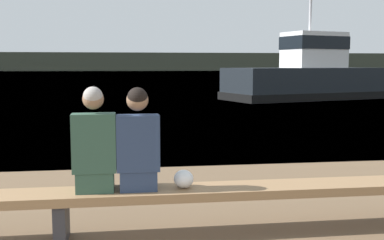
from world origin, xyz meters
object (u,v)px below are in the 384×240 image
(shopping_bag, at_px, (184,179))
(person_right, at_px, (138,145))
(bench_main, at_px, (61,200))
(person_left, at_px, (94,146))
(tugboat_red, at_px, (308,78))

(shopping_bag, bearing_deg, person_right, -178.64)
(bench_main, relative_size, shopping_bag, 37.72)
(person_left, xyz_separation_m, tugboat_red, (9.69, 18.77, 0.12))
(tugboat_red, bearing_deg, bench_main, 135.05)
(bench_main, height_order, person_left, person_left)
(bench_main, xyz_separation_m, tugboat_red, (10.03, 18.77, 0.66))
(person_right, xyz_separation_m, shopping_bag, (0.46, 0.01, -0.36))
(bench_main, xyz_separation_m, person_right, (0.77, 0.00, 0.53))
(person_left, bearing_deg, shopping_bag, 0.69)
(shopping_bag, bearing_deg, tugboat_red, 64.86)
(bench_main, relative_size, person_left, 8.47)
(person_right, bearing_deg, tugboat_red, 63.73)
(tugboat_red, bearing_deg, person_right, 136.89)
(person_left, distance_m, tugboat_red, 21.12)
(bench_main, relative_size, person_right, 8.55)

